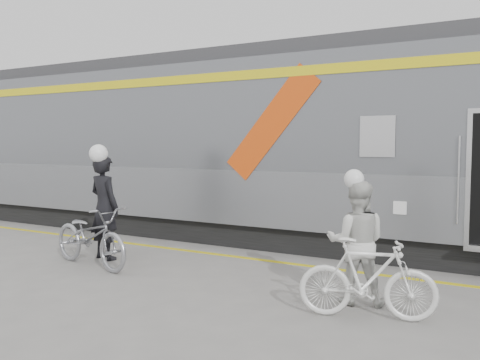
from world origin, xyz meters
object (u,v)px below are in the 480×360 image
Objects in this scene: bicycle_left at (91,236)px; woman at (357,242)px; bicycle_right at (367,279)px; man at (104,207)px.

woman reaches higher than bicycle_left.
bicycle_right is at bearing 102.69° from woman.
woman is 0.99× the size of bicycle_right.
bicycle_right is at bearing -81.53° from bicycle_left.
woman reaches higher than bicycle_right.
man is 0.73m from bicycle_left.
bicycle_left is 4.61m from woman.
man reaches higher than woman.
man is at bearing -19.24° from woman.
bicycle_right is (0.30, -0.55, -0.32)m from woman.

